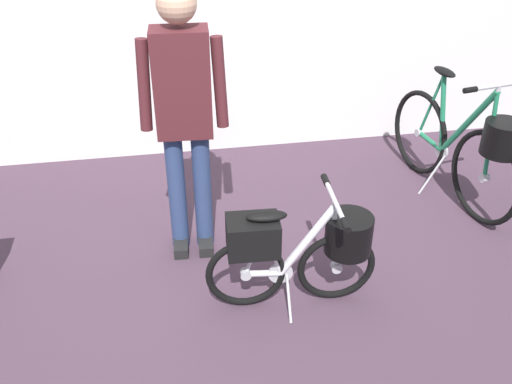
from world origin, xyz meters
name	(u,v)px	position (x,y,z in m)	size (l,w,h in m)	color
ground_plane	(248,299)	(0.00, 0.00, 0.00)	(6.54, 6.54, 0.00)	#473342
folding_bike_foreground	(301,248)	(0.28, -0.05, 0.38)	(0.96, 0.53, 0.69)	black
display_bike_left	(463,146)	(1.67, 0.81, 0.45)	(0.53, 1.41, 0.99)	black
visitor_near_wall	(184,110)	(-0.27, 0.60, 0.95)	(0.54, 0.29, 1.66)	navy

